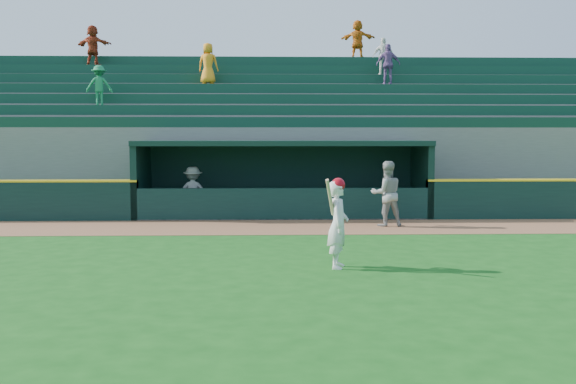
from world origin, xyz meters
name	(u,v)px	position (x,y,z in m)	size (l,w,h in m)	color
ground	(290,260)	(0.00, 0.00, 0.00)	(120.00, 120.00, 0.00)	#144D13
warning_track	(285,227)	(0.00, 4.90, 0.01)	(40.00, 3.00, 0.01)	brown
dugout_player_front	(387,194)	(2.96, 5.04, 0.94)	(0.92, 0.72, 1.89)	gray
dugout_player_inside	(193,192)	(-2.90, 7.37, 0.82)	(1.06, 0.61, 1.63)	gray
dugout	(282,174)	(0.00, 8.00, 1.36)	(9.40, 2.80, 2.46)	slate
stands	(280,141)	(-0.01, 12.57, 2.40)	(34.50, 6.29, 7.56)	slate
batter_at_plate	(338,223)	(0.91, -0.83, 0.90)	(0.56, 0.82, 1.80)	silver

